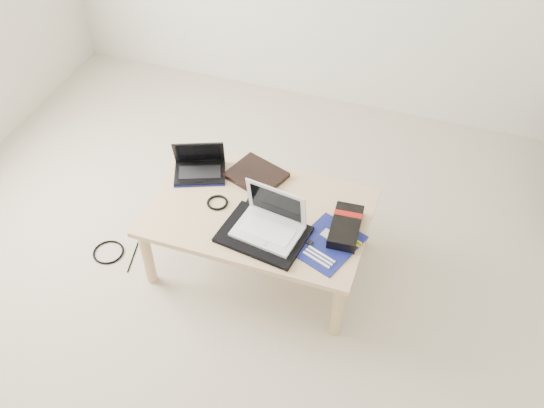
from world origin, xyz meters
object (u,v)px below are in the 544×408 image
(coffee_table, at_px, (259,217))
(white_laptop, at_px, (270,221))
(netbook, at_px, (200,166))
(gpu_box, at_px, (346,227))

(coffee_table, bearing_deg, white_laptop, -48.18)
(netbook, distance_m, gpu_box, 0.85)
(coffee_table, xyz_separation_m, white_laptop, (0.10, -0.11, 0.11))
(netbook, xyz_separation_m, gpu_box, (0.84, -0.16, -0.01))
(coffee_table, relative_size, netbook, 3.43)
(netbook, bearing_deg, white_laptop, -29.68)
(coffee_table, xyz_separation_m, gpu_box, (0.44, 0.00, 0.08))
(gpu_box, bearing_deg, netbook, 168.84)
(netbook, height_order, white_laptop, white_laptop)
(coffee_table, xyz_separation_m, netbook, (-0.39, 0.17, 0.09))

